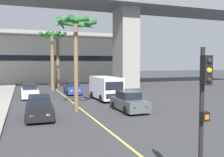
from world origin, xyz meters
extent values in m
cube|color=#DBCC4C|center=(0.00, 24.00, 0.00)|extent=(0.14, 56.00, 0.01)
cube|color=gray|center=(10.75, 37.58, 6.11)|extent=(2.80, 4.40, 12.22)
cube|color=beige|center=(0.00, 52.47, 4.25)|extent=(32.58, 8.00, 8.50)
cube|color=#9C998D|center=(0.00, 52.47, 9.10)|extent=(31.93, 7.20, 1.20)
cube|color=black|center=(0.00, 48.45, 4.68)|extent=(29.32, 0.04, 1.00)
cube|color=#4C5156|center=(3.35, 19.39, 0.58)|extent=(1.73, 4.11, 0.80)
cube|color=black|center=(3.35, 19.54, 1.26)|extent=(1.41, 2.06, 0.60)
cube|color=#F2EDCC|center=(3.84, 17.39, 0.63)|extent=(0.24, 0.08, 0.14)
cube|color=#F2EDCC|center=(2.90, 17.38, 0.63)|extent=(0.24, 0.08, 0.14)
cylinder|color=black|center=(4.17, 18.13, 0.32)|extent=(0.22, 0.64, 0.64)
cylinder|color=black|center=(2.56, 18.12, 0.32)|extent=(0.22, 0.64, 0.64)
cylinder|color=black|center=(4.15, 20.67, 0.32)|extent=(0.22, 0.64, 0.64)
cylinder|color=black|center=(2.54, 20.66, 0.32)|extent=(0.22, 0.64, 0.64)
cube|color=white|center=(-3.80, 29.61, 0.58)|extent=(1.74, 4.12, 0.80)
cube|color=black|center=(-3.80, 29.76, 1.26)|extent=(1.41, 2.06, 0.60)
cube|color=#F2EDCC|center=(-3.31, 27.60, 0.63)|extent=(0.24, 0.08, 0.14)
cube|color=#F2EDCC|center=(-4.25, 27.59, 0.63)|extent=(0.24, 0.08, 0.14)
cylinder|color=black|center=(-2.98, 28.34, 0.32)|extent=(0.23, 0.64, 0.64)
cylinder|color=black|center=(-4.59, 28.33, 0.32)|extent=(0.23, 0.64, 0.64)
cylinder|color=black|center=(-3.00, 30.88, 0.32)|extent=(0.23, 0.64, 0.64)
cylinder|color=black|center=(-4.62, 30.87, 0.32)|extent=(0.23, 0.64, 0.64)
cube|color=navy|center=(1.25, 31.65, 0.58)|extent=(1.83, 4.15, 0.80)
cube|color=black|center=(1.25, 31.80, 1.26)|extent=(1.46, 2.09, 0.60)
cube|color=#F2EDCC|center=(1.65, 29.63, 0.63)|extent=(0.24, 0.09, 0.14)
cube|color=#F2EDCC|center=(0.72, 29.66, 0.63)|extent=(0.24, 0.09, 0.14)
cylinder|color=black|center=(2.02, 30.36, 0.32)|extent=(0.24, 0.65, 0.64)
cylinder|color=black|center=(0.40, 30.41, 0.32)|extent=(0.24, 0.65, 0.64)
cylinder|color=black|center=(2.10, 32.90, 0.32)|extent=(0.24, 0.65, 0.64)
cylinder|color=black|center=(0.48, 32.95, 0.32)|extent=(0.24, 0.65, 0.64)
cube|color=black|center=(-3.45, 19.06, 0.58)|extent=(1.84, 4.15, 0.80)
cube|color=black|center=(-3.45, 19.21, 1.26)|extent=(1.46, 2.10, 0.60)
cube|color=#F2EDCC|center=(-3.05, 17.03, 0.63)|extent=(0.24, 0.09, 0.14)
cube|color=#F2EDCC|center=(-3.99, 17.06, 0.63)|extent=(0.24, 0.09, 0.14)
cylinder|color=black|center=(-2.69, 17.76, 0.32)|extent=(0.24, 0.65, 0.64)
cylinder|color=black|center=(-4.30, 17.81, 0.32)|extent=(0.24, 0.65, 0.64)
cylinder|color=black|center=(-2.60, 20.30, 0.32)|extent=(0.24, 0.65, 0.64)
cylinder|color=black|center=(-4.22, 20.35, 0.32)|extent=(0.24, 0.65, 0.64)
cube|color=white|center=(3.48, 25.70, 1.31)|extent=(2.06, 5.22, 2.10)
cube|color=black|center=(3.51, 23.14, 1.66)|extent=(1.80, 0.10, 0.80)
cube|color=black|center=(3.51, 23.08, 0.73)|extent=(1.70, 0.08, 0.44)
cylinder|color=black|center=(4.45, 24.15, 0.38)|extent=(0.27, 0.76, 0.76)
cylinder|color=black|center=(2.55, 24.13, 0.38)|extent=(0.27, 0.76, 0.76)
cylinder|color=black|center=(4.41, 27.27, 0.38)|extent=(0.27, 0.76, 0.76)
cylinder|color=black|center=(2.51, 27.25, 0.38)|extent=(0.27, 0.76, 0.76)
cylinder|color=black|center=(-0.04, 6.89, 2.10)|extent=(0.12, 0.12, 4.20)
cube|color=black|center=(-0.04, 6.75, 3.60)|extent=(0.24, 0.20, 0.76)
sphere|color=black|center=(-0.04, 6.65, 3.84)|extent=(0.14, 0.14, 0.14)
sphere|color=yellow|center=(-0.04, 6.65, 3.60)|extent=(0.14, 0.14, 0.14)
sphere|color=black|center=(-0.04, 6.65, 3.36)|extent=(0.14, 0.14, 0.14)
cube|color=black|center=(-0.04, 6.77, 2.40)|extent=(0.20, 0.16, 0.24)
cube|color=orange|center=(-0.04, 6.69, 2.40)|extent=(0.12, 0.03, 0.12)
cylinder|color=brown|center=(-0.65, 36.02, 3.78)|extent=(0.47, 0.47, 7.55)
sphere|color=#236028|center=(-0.65, 36.02, 7.70)|extent=(0.60, 0.60, 0.60)
cone|color=#236028|center=(0.48, 36.17, 7.50)|extent=(0.75, 2.36, 0.84)
cone|color=#236028|center=(-0.07, 37.00, 7.41)|extent=(2.21, 1.57, 1.00)
cone|color=#236028|center=(-0.77, 37.15, 7.41)|extent=(2.35, 0.68, 0.99)
cone|color=#236028|center=(-1.60, 36.66, 7.40)|extent=(1.66, 2.16, 1.01)
cone|color=#236028|center=(-1.68, 35.53, 7.43)|extent=(1.40, 2.28, 0.96)
cone|color=#236028|center=(-0.97, 34.93, 7.37)|extent=(2.34, 1.07, 1.06)
cone|color=#236028|center=(-0.08, 35.03, 7.37)|extent=(2.22, 1.54, 1.06)
cylinder|color=brown|center=(-0.58, 20.64, 3.44)|extent=(0.33, 0.33, 6.88)
sphere|color=#236028|center=(-0.58, 20.64, 7.03)|extent=(0.60, 0.60, 0.60)
cone|color=#236028|center=(0.49, 20.62, 6.77)|extent=(0.49, 2.19, 0.93)
cone|color=#236028|center=(0.17, 21.41, 6.79)|extent=(1.86, 1.84, 0.90)
cone|color=#236028|center=(-0.68, 21.70, 6.85)|extent=(2.21, 0.64, 0.80)
cone|color=#236028|center=(-1.57, 21.03, 6.72)|extent=(1.20, 2.18, 1.01)
cone|color=#236028|center=(-1.55, 20.21, 6.82)|extent=(1.29, 2.17, 0.85)
cone|color=#236028|center=(-0.88, 19.62, 6.85)|extent=(2.21, 1.03, 0.80)
cone|color=#236028|center=(0.15, 19.87, 6.67)|extent=(1.88, 1.80, 1.09)
cylinder|color=brown|center=(0.79, 41.53, 4.15)|extent=(0.48, 0.48, 8.30)
sphere|color=#236028|center=(0.79, 41.53, 8.45)|extent=(0.60, 0.60, 0.60)
cone|color=#236028|center=(1.68, 41.64, 8.15)|extent=(0.67, 1.88, 0.98)
cone|color=#236028|center=(1.35, 42.23, 8.14)|extent=(1.71, 1.48, 1.00)
cone|color=#236028|center=(0.24, 42.23, 8.14)|extent=(1.71, 1.48, 1.00)
cone|color=#236028|center=(-0.10, 41.45, 8.17)|extent=(0.60, 1.87, 0.95)
cone|color=#236028|center=(0.33, 40.76, 8.14)|extent=(1.80, 1.32, 0.99)
cone|color=#236028|center=(1.28, 40.78, 8.21)|extent=(1.78, 1.38, 0.88)
camera|label=1|loc=(-4.46, 1.57, 3.79)|focal=39.99mm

